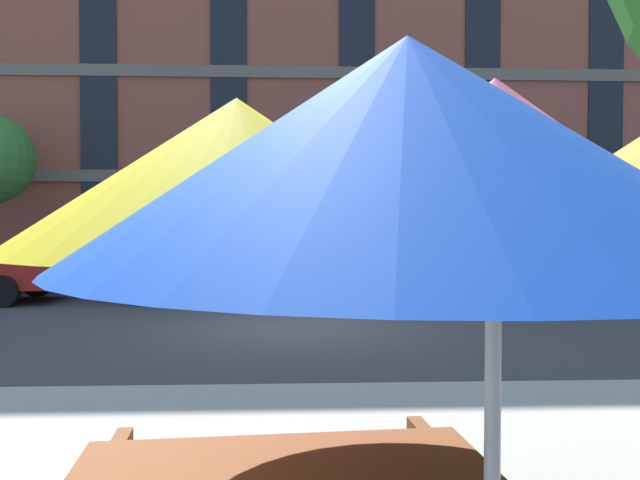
{
  "coord_description": "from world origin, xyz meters",
  "views": [
    {
      "loc": [
        -0.12,
        -11.33,
        1.83
      ],
      "look_at": [
        0.56,
        3.2,
        1.4
      ],
      "focal_mm": 36.8,
      "sensor_mm": 36.0,
      "label": 1
    }
  ],
  "objects_px": {
    "sedan_blue": "(567,258)",
    "street_tree_middle": "(402,152)",
    "pickup_blue": "(234,256)",
    "patio_umbrella": "(494,175)"
  },
  "relations": [
    {
      "from": "pickup_blue",
      "to": "patio_umbrella",
      "type": "distance_m",
      "value": 12.89
    },
    {
      "from": "sedan_blue",
      "to": "street_tree_middle",
      "type": "height_order",
      "value": "street_tree_middle"
    },
    {
      "from": "pickup_blue",
      "to": "street_tree_middle",
      "type": "relative_size",
      "value": 1.0
    },
    {
      "from": "street_tree_middle",
      "to": "patio_umbrella",
      "type": "distance_m",
      "value": 15.89
    },
    {
      "from": "patio_umbrella",
      "to": "street_tree_middle",
      "type": "bearing_deg",
      "value": 81.42
    },
    {
      "from": "pickup_blue",
      "to": "patio_umbrella",
      "type": "xyz_separation_m",
      "value": [
        2.01,
        -12.7,
        0.97
      ]
    },
    {
      "from": "pickup_blue",
      "to": "street_tree_middle",
      "type": "distance_m",
      "value": 5.91
    },
    {
      "from": "sedan_blue",
      "to": "patio_umbrella",
      "type": "distance_m",
      "value": 13.98
    },
    {
      "from": "sedan_blue",
      "to": "street_tree_middle",
      "type": "xyz_separation_m",
      "value": [
        -3.4,
        2.92,
        2.78
      ]
    },
    {
      "from": "pickup_blue",
      "to": "street_tree_middle",
      "type": "height_order",
      "value": "street_tree_middle"
    }
  ]
}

